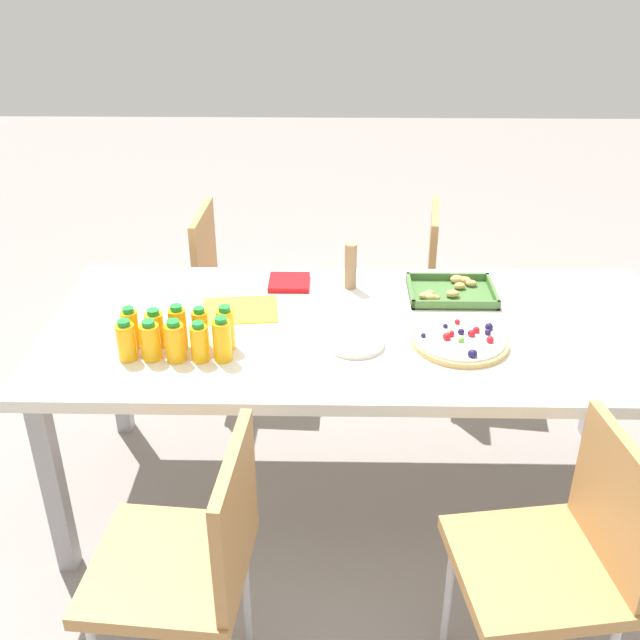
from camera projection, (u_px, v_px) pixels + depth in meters
name	position (u px, v px, depth m)	size (l,w,h in m)	color
ground_plane	(358.00, 491.00, 2.84)	(12.00, 12.00, 0.00)	gray
party_table	(362.00, 341.00, 2.53)	(2.12, 0.92, 0.72)	silver
chair_near_left	(193.00, 555.00, 1.90)	(0.43, 0.43, 0.83)	#B7844C
chair_near_right	(562.00, 552.00, 1.91)	(0.45, 0.45, 0.83)	#B7844C
chair_far_right	(457.00, 282.00, 3.31)	(0.45, 0.45, 0.83)	#B7844C
chair_far_left	(232.00, 283.00, 3.30)	(0.42, 0.42, 0.83)	#B7844C
juice_bottle_0	(126.00, 341.00, 2.28)	(0.06, 0.06, 0.14)	#F8AB14
juice_bottle_1	(150.00, 341.00, 2.29)	(0.06, 0.06, 0.13)	#F8AC14
juice_bottle_2	(175.00, 342.00, 2.28)	(0.06, 0.06, 0.14)	#F9AB14
juice_bottle_3	(199.00, 343.00, 2.28)	(0.06, 0.06, 0.13)	#F9AE14
juice_bottle_4	(222.00, 340.00, 2.28)	(0.06, 0.06, 0.15)	#F8AD14
juice_bottle_5	(131.00, 329.00, 2.34)	(0.05, 0.05, 0.14)	#F9AF14
juice_bottle_6	(155.00, 329.00, 2.35)	(0.06, 0.06, 0.13)	#F9AA14
juice_bottle_7	(178.00, 328.00, 2.34)	(0.06, 0.06, 0.15)	#F8AB14
juice_bottle_8	(200.00, 329.00, 2.35)	(0.05, 0.05, 0.14)	#F9AE14
juice_bottle_9	(226.00, 329.00, 2.34)	(0.06, 0.06, 0.15)	#FAAE14
fruit_pizza	(460.00, 341.00, 2.39)	(0.31, 0.31, 0.05)	tan
snack_tray	(451.00, 292.00, 2.70)	(0.31, 0.24, 0.04)	#477238
plate_stack	(355.00, 342.00, 2.38)	(0.19, 0.19, 0.02)	silver
napkin_stack	(289.00, 282.00, 2.77)	(0.15, 0.15, 0.02)	red
cardboard_tube	(351.00, 266.00, 2.72)	(0.04, 0.04, 0.17)	#9E7A56
paper_folder	(240.00, 310.00, 2.59)	(0.26, 0.20, 0.01)	yellow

